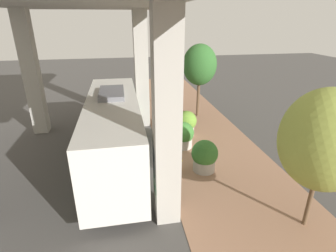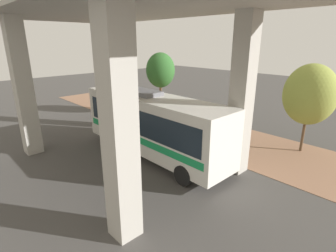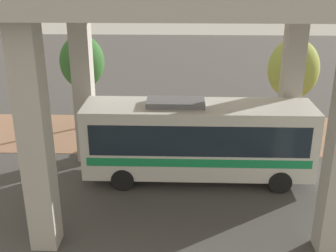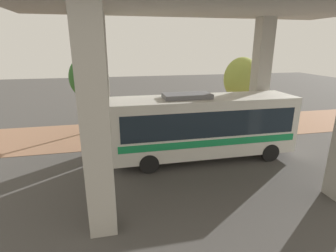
# 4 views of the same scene
# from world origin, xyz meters

# --- Properties ---
(ground_plane) EXTENTS (80.00, 80.00, 0.00)m
(ground_plane) POSITION_xyz_m (0.00, 0.00, 0.00)
(ground_plane) COLOR #474442
(ground_plane) RESTS_ON ground
(sidewalk_strip) EXTENTS (6.00, 40.00, 0.02)m
(sidewalk_strip) POSITION_xyz_m (-3.00, 0.00, 0.01)
(sidewalk_strip) COLOR #936B51
(sidewalk_strip) RESTS_ON ground
(overpass) EXTENTS (9.40, 17.84, 8.44)m
(overpass) POSITION_xyz_m (4.00, 0.00, 7.29)
(overpass) COLOR #ADA89E
(overpass) RESTS_ON ground
(bus) EXTENTS (2.64, 10.08, 3.79)m
(bus) POSITION_xyz_m (2.45, 0.53, 2.05)
(bus) COLOR silver
(bus) RESTS_ON ground
(fire_hydrant) EXTENTS (0.51, 0.25, 0.93)m
(fire_hydrant) POSITION_xyz_m (-0.64, 1.61, 0.47)
(fire_hydrant) COLOR gold
(fire_hydrant) RESTS_ON ground
(planter_front) EXTENTS (1.31, 1.31, 1.60)m
(planter_front) POSITION_xyz_m (-1.50, -0.79, 0.79)
(planter_front) COLOR #ADA89E
(planter_front) RESTS_ON ground
(planter_middle) EXTENTS (1.34, 1.34, 1.67)m
(planter_middle) POSITION_xyz_m (-1.96, 1.97, 0.83)
(planter_middle) COLOR #ADA89E
(planter_middle) RESTS_ON ground
(planter_back) EXTENTS (1.31, 1.31, 1.71)m
(planter_back) POSITION_xyz_m (-2.12, -2.37, 0.88)
(planter_back) COLOR #ADA89E
(planter_back) RESTS_ON ground
(street_tree_near) EXTENTS (2.54, 2.54, 5.55)m
(street_tree_near) POSITION_xyz_m (-3.94, -5.97, 4.01)
(street_tree_near) COLOR brown
(street_tree_near) RESTS_ON ground
(street_tree_far) EXTENTS (2.95, 2.95, 5.32)m
(street_tree_far) POSITION_xyz_m (-4.57, 6.31, 3.54)
(street_tree_far) COLOR brown
(street_tree_far) RESTS_ON ground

